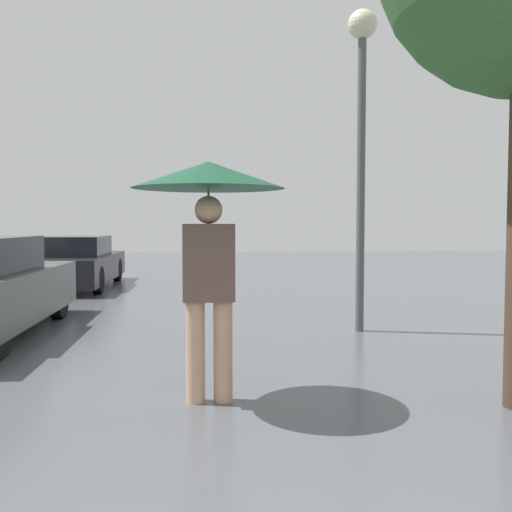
% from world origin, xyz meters
% --- Properties ---
extents(pedestrian, '(1.28, 1.28, 2.02)m').
position_xyz_m(pedestrian, '(-0.25, 3.84, 1.66)').
color(pedestrian, tan).
rests_on(pedestrian, ground_plane).
extents(parked_car_farthest, '(1.67, 4.50, 1.22)m').
position_xyz_m(parked_car_farthest, '(-3.29, 12.95, 0.57)').
color(parked_car_farthest, black).
rests_on(parked_car_farthest, ground_plane).
extents(street_lamp, '(0.40, 0.40, 4.43)m').
position_xyz_m(street_lamp, '(1.90, 6.84, 3.22)').
color(street_lamp, '#515456').
rests_on(street_lamp, ground_plane).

